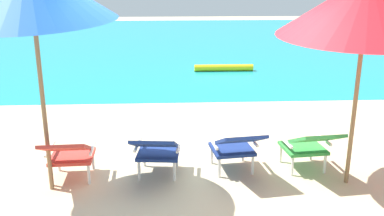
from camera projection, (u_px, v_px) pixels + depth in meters
ground_plane at (183, 93)px, 9.30m from camera, size 40.00×40.00×0.00m
ocean_band at (176, 41)px, 17.18m from camera, size 40.00×18.00×0.01m
swim_buoy at (224, 68)px, 11.51m from camera, size 1.60×0.18×0.18m
lounge_chair_far_left at (69, 153)px, 5.08m from camera, size 0.57×0.90×0.68m
lounge_chair_near_left at (157, 149)px, 5.19m from camera, size 0.62×0.92×0.68m
lounge_chair_near_right at (236, 145)px, 5.32m from camera, size 0.65×0.94×0.68m
lounge_chair_far_right at (309, 144)px, 5.35m from camera, size 0.62×0.92×0.68m
beach_umbrella_right at (367, 6)px, 4.61m from camera, size 2.56×2.58×2.52m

